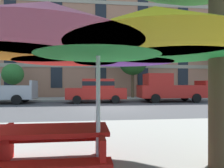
{
  "coord_description": "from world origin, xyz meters",
  "views": [
    {
      "loc": [
        -1.35,
        -11.9,
        1.45
      ],
      "look_at": [
        0.45,
        3.2,
        1.4
      ],
      "focal_mm": 33.34,
      "sensor_mm": 36.0,
      "label": 1
    }
  ],
  "objects": [
    {
      "name": "pickup_red",
      "position": [
        4.94,
        3.7,
        1.03
      ],
      "size": [
        5.1,
        2.12,
        2.2
      ],
      "color": "#B21E19",
      "rests_on": "ground"
    },
    {
      "name": "ground_plane",
      "position": [
        0.0,
        0.0,
        0.0
      ],
      "size": [
        120.0,
        120.0,
        0.0
      ],
      "primitive_type": "plane",
      "color": "#424244"
    },
    {
      "name": "street_tree_left",
      "position": [
        -7.77,
        7.03,
        2.23
      ],
      "size": [
        1.86,
        1.88,
        3.16
      ],
      "color": "#4C3823",
      "rests_on": "ground"
    },
    {
      "name": "street_tree_right",
      "position": [
        11.74,
        7.09,
        3.95
      ],
      "size": [
        2.1,
        2.39,
        5.03
      ],
      "color": "brown",
      "rests_on": "ground"
    },
    {
      "name": "sedan_red",
      "position": [
        -0.65,
        3.7,
        0.95
      ],
      "size": [
        4.4,
        1.98,
        1.78
      ],
      "color": "#B21E19",
      "rests_on": "ground"
    },
    {
      "name": "sidewalk_far",
      "position": [
        0.0,
        6.8,
        0.06
      ],
      "size": [
        56.0,
        3.6,
        0.12
      ],
      "primitive_type": "cube",
      "color": "#9E998E",
      "rests_on": "ground"
    },
    {
      "name": "patio_umbrella",
      "position": [
        -1.2,
        -9.0,
        2.04
      ],
      "size": [
        3.9,
        3.62,
        2.3
      ],
      "color": "silver",
      "rests_on": "ground"
    },
    {
      "name": "picnic_table",
      "position": [
        -1.93,
        -8.65,
        0.49
      ],
      "size": [
        1.8,
        1.52,
        0.77
      ],
      "color": "red",
      "rests_on": "ground"
    },
    {
      "name": "street_tree_middle",
      "position": [
        3.01,
        7.09,
        3.6
      ],
      "size": [
        2.8,
        2.65,
        4.93
      ],
      "color": "brown",
      "rests_on": "ground"
    },
    {
      "name": "apartment_building",
      "position": [
        0.0,
        14.99,
        8.0
      ],
      "size": [
        39.11,
        12.08,
        16.0
      ],
      "color": "#A87056",
      "rests_on": "ground"
    }
  ]
}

